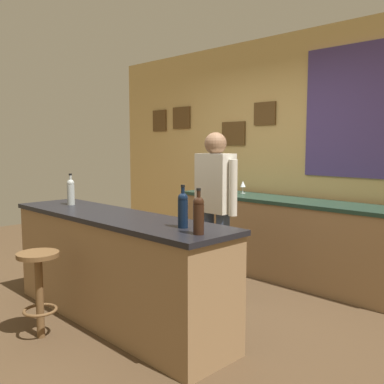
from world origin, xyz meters
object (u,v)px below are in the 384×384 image
(wine_glass_b, at_px, (243,184))
(bar_stool, at_px, (39,280))
(wine_bottle_a, at_px, (71,191))
(wine_glass_a, at_px, (217,183))
(wine_bottle_b, at_px, (183,209))
(wine_bottle_c, at_px, (199,214))
(bartender, at_px, (215,204))

(wine_glass_b, bearing_deg, bar_stool, -85.76)
(wine_bottle_a, distance_m, wine_glass_a, 2.03)
(wine_bottle_b, height_order, wine_bottle_c, same)
(bartender, xyz_separation_m, wine_bottle_b, (0.57, -0.96, 0.12))
(wine_glass_a, bearing_deg, bartender, -48.54)
(bartender, xyz_separation_m, bar_stool, (-0.38, -1.60, -0.48))
(bar_stool, bearing_deg, wine_glass_b, 94.24)
(wine_bottle_a, relative_size, wine_glass_a, 1.97)
(wine_bottle_b, bearing_deg, wine_glass_b, 118.68)
(bartender, distance_m, wine_bottle_a, 1.40)
(bartender, xyz_separation_m, wine_bottle_c, (0.81, -1.05, 0.12))
(wine_bottle_a, xyz_separation_m, wine_bottle_c, (1.84, -0.10, 0.00))
(bar_stool, bearing_deg, wine_bottle_b, 33.63)
(bar_stool, distance_m, wine_bottle_a, 1.09)
(wine_bottle_b, relative_size, wine_glass_b, 1.97)
(wine_glass_b, bearing_deg, bartender, -62.98)
(wine_glass_a, height_order, wine_glass_b, same)
(bar_stool, xyz_separation_m, wine_bottle_c, (1.19, 0.55, 0.60))
(wine_glass_b, bearing_deg, wine_bottle_c, -57.62)
(wine_bottle_a, bearing_deg, wine_bottle_b, -0.60)
(wine_glass_a, bearing_deg, wine_bottle_c, -50.37)
(wine_bottle_c, bearing_deg, bartender, 127.64)
(bartender, distance_m, wine_glass_b, 1.30)
(wine_bottle_a, distance_m, wine_bottle_b, 1.60)
(wine_bottle_b, bearing_deg, wine_bottle_a, 179.40)
(wine_bottle_a, xyz_separation_m, wine_glass_a, (0.08, 2.03, -0.05))
(bar_stool, bearing_deg, wine_bottle_c, 24.86)
(bartender, height_order, wine_glass_a, bartender)
(bar_stool, relative_size, wine_bottle_a, 2.22)
(bartender, relative_size, wine_bottle_a, 5.29)
(bartender, bearing_deg, wine_bottle_c, -52.36)
(wine_glass_b, bearing_deg, wine_glass_a, -168.27)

